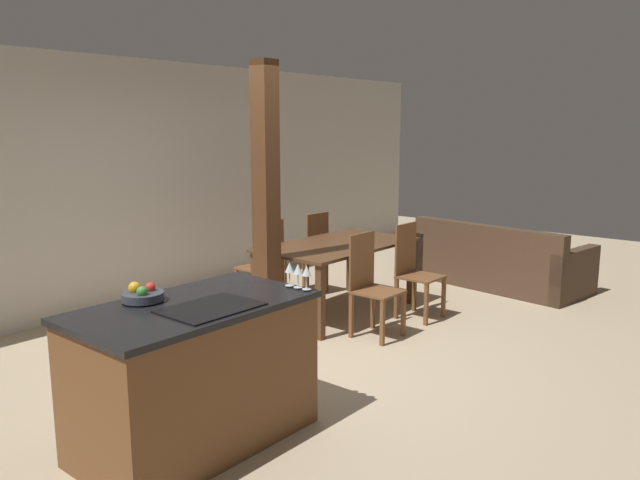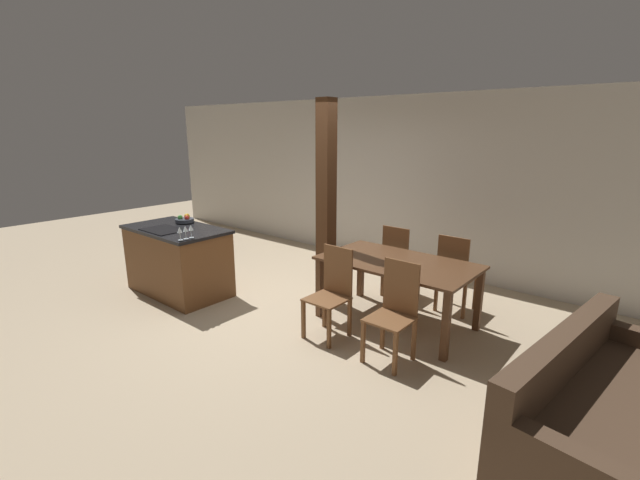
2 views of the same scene
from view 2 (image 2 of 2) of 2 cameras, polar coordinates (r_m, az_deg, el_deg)
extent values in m
plane|color=tan|center=(5.51, -6.19, -8.97)|extent=(16.00, 16.00, 0.00)
cube|color=beige|center=(7.16, 8.91, 7.66)|extent=(11.20, 0.08, 2.70)
cube|color=brown|center=(6.16, -18.36, -2.76)|extent=(1.43, 0.79, 0.87)
cube|color=black|center=(6.04, -18.71, 1.37)|extent=(1.47, 0.83, 0.04)
cube|color=black|center=(5.95, -20.15, 1.30)|extent=(0.56, 0.40, 0.01)
cylinder|color=#383D47|center=(6.31, -17.60, 2.51)|extent=(0.26, 0.26, 0.05)
sphere|color=red|center=(6.25, -17.34, 2.84)|extent=(0.07, 0.07, 0.07)
sphere|color=gold|center=(6.34, -17.32, 3.04)|extent=(0.08, 0.08, 0.08)
sphere|color=#3D8E38|center=(6.30, -18.16, 2.88)|extent=(0.07, 0.07, 0.07)
cylinder|color=silver|center=(5.31, -18.11, 0.00)|extent=(0.06, 0.06, 0.00)
cylinder|color=silver|center=(5.29, -18.15, 0.48)|extent=(0.01, 0.01, 0.09)
cone|color=silver|center=(5.28, -18.22, 1.30)|extent=(0.06, 0.06, 0.07)
cylinder|color=silver|center=(5.34, -17.43, 0.15)|extent=(0.06, 0.06, 0.00)
cylinder|color=silver|center=(5.33, -17.47, 0.63)|extent=(0.01, 0.01, 0.09)
cone|color=silver|center=(5.32, -17.53, 1.45)|extent=(0.06, 0.06, 0.07)
cylinder|color=silver|center=(5.38, -16.75, 0.31)|extent=(0.06, 0.06, 0.00)
cylinder|color=silver|center=(5.37, -16.79, 0.79)|extent=(0.01, 0.01, 0.09)
cone|color=silver|center=(5.36, -16.85, 1.60)|extent=(0.06, 0.06, 0.07)
cube|color=#51331E|center=(4.91, 10.33, -2.95)|extent=(1.72, 0.99, 0.03)
cube|color=#51331E|center=(5.13, -0.06, -6.38)|extent=(0.07, 0.07, 0.72)
cube|color=#51331E|center=(4.36, 16.43, -10.98)|extent=(0.07, 0.07, 0.72)
cube|color=#51331E|center=(5.77, 5.45, -4.01)|extent=(0.07, 0.07, 0.72)
cube|color=#51331E|center=(5.10, 20.41, -7.49)|extent=(0.07, 0.07, 0.72)
cube|color=brown|center=(4.59, 0.90, -7.89)|extent=(0.40, 0.40, 0.02)
cube|color=brown|center=(4.64, 2.40, -4.06)|extent=(0.38, 0.02, 0.53)
cube|color=brown|center=(4.67, -2.22, -10.54)|extent=(0.04, 0.04, 0.43)
cube|color=brown|center=(4.46, 1.22, -11.80)|extent=(0.04, 0.04, 0.43)
cube|color=brown|center=(4.91, 0.59, -9.20)|extent=(0.04, 0.04, 0.43)
cube|color=brown|center=(4.71, 3.97, -10.30)|extent=(0.04, 0.04, 0.43)
cube|color=brown|center=(4.19, 9.26, -10.41)|extent=(0.40, 0.40, 0.02)
cube|color=brown|center=(4.24, 10.75, -6.16)|extent=(0.38, 0.02, 0.53)
cube|color=brown|center=(4.24, 5.76, -13.38)|extent=(0.04, 0.04, 0.43)
cube|color=brown|center=(4.08, 9.99, -14.76)|extent=(0.04, 0.04, 0.43)
cube|color=brown|center=(4.51, 8.36, -11.68)|extent=(0.04, 0.04, 0.43)
cube|color=brown|center=(4.35, 12.41, -12.87)|extent=(0.04, 0.04, 0.43)
cube|color=brown|center=(5.83, 10.82, -3.17)|extent=(0.40, 0.40, 0.02)
cube|color=brown|center=(5.60, 9.99, -0.96)|extent=(0.38, 0.02, 0.53)
cube|color=brown|center=(5.98, 13.04, -5.14)|extent=(0.04, 0.04, 0.43)
cube|color=brown|center=(6.13, 10.10, -4.46)|extent=(0.04, 0.04, 0.43)
cube|color=brown|center=(5.68, 11.38, -6.10)|extent=(0.04, 0.04, 0.43)
cube|color=brown|center=(5.85, 8.34, -5.36)|extent=(0.04, 0.04, 0.43)
cube|color=brown|center=(5.52, 17.83, -4.67)|extent=(0.40, 0.40, 0.02)
cube|color=brown|center=(5.27, 17.26, -2.40)|extent=(0.38, 0.02, 0.53)
cube|color=brown|center=(5.70, 19.99, -6.67)|extent=(0.04, 0.04, 0.43)
cube|color=brown|center=(5.81, 16.72, -5.96)|extent=(0.04, 0.04, 0.43)
cube|color=brown|center=(5.39, 18.65, -7.80)|extent=(0.04, 0.04, 0.43)
cube|color=brown|center=(5.51, 15.22, -7.01)|extent=(0.04, 0.04, 0.43)
cube|color=#473323|center=(3.78, 34.79, -19.80)|extent=(1.20, 2.14, 0.46)
cube|color=#473323|center=(3.66, 29.72, -12.92)|extent=(0.43, 2.03, 0.35)
cube|color=#4C2D19|center=(5.36, 0.82, 4.74)|extent=(0.19, 0.19, 2.56)
camera|label=1|loc=(7.38, -49.97, 7.76)|focal=35.00mm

